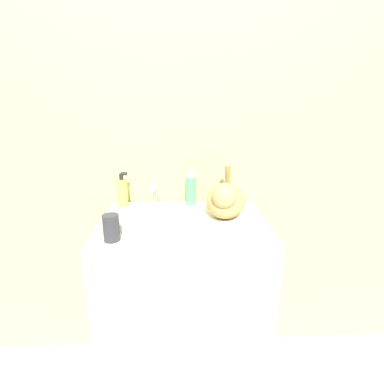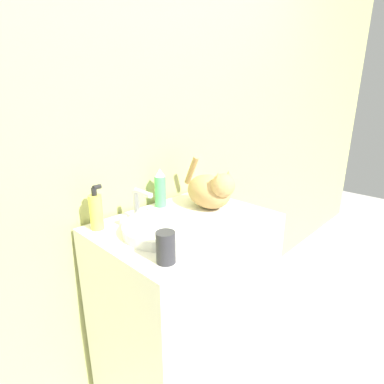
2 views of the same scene
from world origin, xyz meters
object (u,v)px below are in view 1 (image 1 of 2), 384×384
soap_bottle (122,192)px  cat (226,199)px  cup (111,228)px  spray_bottle (191,188)px

soap_bottle → cat: bearing=-19.0°
cat → soap_bottle: (-0.48, 0.17, -0.01)m
soap_bottle → cup: 0.38m
soap_bottle → spray_bottle: (0.33, 0.02, 0.01)m
spray_bottle → cat: bearing=-51.2°
spray_bottle → cup: (-0.31, -0.39, -0.04)m
spray_bottle → cup: size_ratio=1.77×
cat → soap_bottle: bearing=-96.6°
soap_bottle → spray_bottle: bearing=2.7°
cup → spray_bottle: bearing=51.5°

